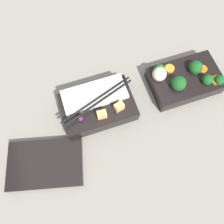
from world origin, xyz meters
The scene contains 4 objects.
ground_plane centered at (0.00, 0.00, 0.00)m, with size 3.00×3.00×0.00m, color gray.
bento_tray_vegetable centered at (-0.13, 0.01, 0.03)m, with size 0.19×0.12×0.07m.
bento_tray_rice centered at (0.12, 0.00, 0.03)m, with size 0.20×0.12×0.07m.
bento_lid centered at (0.29, 0.11, 0.01)m, with size 0.19×0.12×0.02m, color black.
Camera 1 is at (0.16, 0.23, 0.56)m, focal length 35.00 mm.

